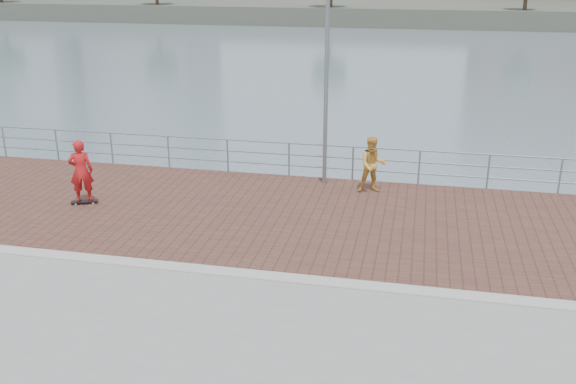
% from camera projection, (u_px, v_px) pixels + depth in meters
% --- Properties ---
extents(water, '(400.00, 400.00, 0.00)m').
position_uv_depth(water, '(270.00, 355.00, 14.80)').
color(water, slate).
rests_on(water, ground).
extents(brick_lane, '(40.00, 6.80, 0.02)m').
position_uv_depth(brick_lane, '(300.00, 217.00, 17.42)').
color(brick_lane, brown).
rests_on(brick_lane, seawall).
extents(curb, '(40.00, 0.40, 0.06)m').
position_uv_depth(curb, '(269.00, 276.00, 14.11)').
color(curb, '#B7B5AD').
rests_on(curb, seawall).
extents(guardrail, '(39.06, 0.06, 1.13)m').
position_uv_depth(guardrail, '(321.00, 157.00, 20.32)').
color(guardrail, '#8C9EA8').
rests_on(guardrail, brick_lane).
extents(street_lamp, '(0.47, 1.35, 6.38)m').
position_uv_depth(street_lamp, '(325.00, 37.00, 18.07)').
color(street_lamp, gray).
rests_on(street_lamp, brick_lane).
extents(skateboard, '(0.76, 0.47, 0.09)m').
position_uv_depth(skateboard, '(84.00, 201.00, 18.31)').
color(skateboard, black).
rests_on(skateboard, brick_lane).
extents(skateboarder, '(0.77, 0.66, 1.80)m').
position_uv_depth(skateboarder, '(81.00, 171.00, 18.00)').
color(skateboarder, red).
rests_on(skateboarder, skateboard).
extents(bystander, '(0.95, 0.82, 1.69)m').
position_uv_depth(bystander, '(373.00, 165.00, 19.01)').
color(bystander, gold).
rests_on(bystander, brick_lane).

